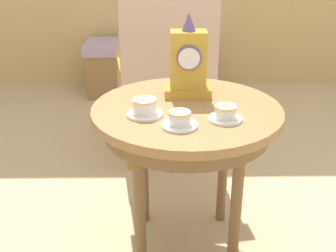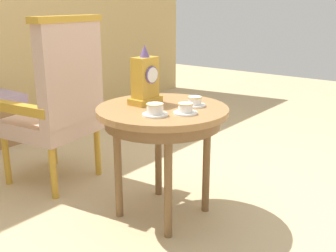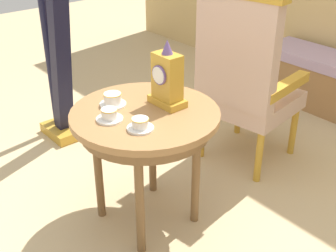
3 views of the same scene
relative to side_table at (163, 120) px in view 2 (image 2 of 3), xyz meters
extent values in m
plane|color=tan|center=(0.10, 0.03, -0.58)|extent=(10.00, 10.00, 0.00)
cylinder|color=#9E7042|center=(0.00, 0.00, 0.06)|extent=(0.74, 0.74, 0.03)
cylinder|color=brown|center=(0.00, 0.00, 0.01)|extent=(0.65, 0.65, 0.07)
cylinder|color=brown|center=(0.18, 0.18, -0.27)|extent=(0.04, 0.04, 0.62)
cylinder|color=brown|center=(-0.18, 0.18, -0.27)|extent=(0.04, 0.04, 0.62)
cylinder|color=brown|center=(-0.18, -0.18, -0.27)|extent=(0.04, 0.04, 0.62)
cylinder|color=brown|center=(0.18, -0.18, -0.27)|extent=(0.04, 0.04, 0.62)
cylinder|color=white|center=(-0.16, -0.08, 0.08)|extent=(0.13, 0.13, 0.01)
cylinder|color=white|center=(-0.16, -0.08, 0.11)|extent=(0.09, 0.09, 0.05)
torus|color=gold|center=(-0.16, -0.08, 0.14)|extent=(0.09, 0.09, 0.00)
cylinder|color=white|center=(-0.04, -0.18, 0.08)|extent=(0.13, 0.13, 0.01)
cylinder|color=white|center=(-0.04, -0.18, 0.11)|extent=(0.08, 0.08, 0.05)
torus|color=gold|center=(-0.04, -0.18, 0.13)|extent=(0.08, 0.08, 0.00)
cylinder|color=white|center=(0.13, -0.13, 0.08)|extent=(0.12, 0.12, 0.01)
cylinder|color=white|center=(0.13, -0.13, 0.11)|extent=(0.08, 0.08, 0.05)
torus|color=gold|center=(0.13, -0.13, 0.13)|extent=(0.08, 0.08, 0.00)
cube|color=gold|center=(0.01, 0.13, 0.09)|extent=(0.19, 0.11, 0.04)
cube|color=gold|center=(0.01, 0.13, 0.23)|extent=(0.14, 0.09, 0.23)
cylinder|color=#664C8C|center=(0.01, 0.08, 0.25)|extent=(0.10, 0.01, 0.10)
cylinder|color=white|center=(0.01, 0.08, 0.25)|extent=(0.08, 0.00, 0.08)
cone|color=#664C8C|center=(0.01, 0.13, 0.38)|extent=(0.06, 0.06, 0.07)
cube|color=#CCA893|center=(-0.09, 0.92, -0.18)|extent=(0.59, 0.59, 0.11)
cube|color=#CCA893|center=(-0.06, 0.71, 0.20)|extent=(0.53, 0.16, 0.64)
cube|color=gold|center=(-0.06, 0.71, 0.54)|extent=(0.57, 0.18, 0.04)
cube|color=gold|center=(0.14, 0.96, -0.01)|extent=(0.14, 0.47, 0.06)
cube|color=gold|center=(-0.32, 0.89, -0.01)|extent=(0.14, 0.47, 0.06)
cylinder|color=gold|center=(0.10, 1.17, -0.41)|extent=(0.04, 0.04, 0.35)
cylinder|color=gold|center=(-0.34, 1.11, -0.41)|extent=(0.04, 0.04, 0.35)
cylinder|color=gold|center=(0.16, 0.74, -0.41)|extent=(0.04, 0.04, 0.35)
cylinder|color=gold|center=(-0.28, 0.67, -0.41)|extent=(0.04, 0.04, 0.35)
camera|label=1|loc=(-0.10, -1.58, 0.71)|focal=47.08mm
camera|label=2|loc=(-1.71, -1.38, 0.63)|focal=43.48mm
camera|label=3|loc=(1.57, -1.18, 1.05)|focal=47.82mm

